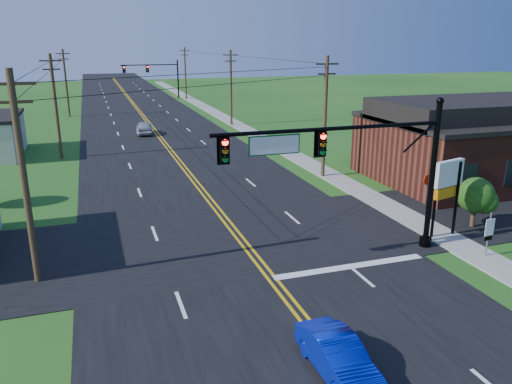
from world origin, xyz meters
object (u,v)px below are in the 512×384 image
object	(u,v)px
stop_sign	(427,183)
signal_mast_main	(352,161)
blue_car	(338,357)
signal_mast_far	(153,73)
route_sign	(489,231)

from	to	relation	value
stop_sign	signal_mast_main	bearing A→B (deg)	-158.78
signal_mast_main	blue_car	distance (m)	9.85
signal_mast_main	signal_mast_far	distance (m)	72.00
signal_mast_main	signal_mast_far	size ratio (longest dim) A/B	1.03
blue_car	route_sign	bearing A→B (deg)	26.25
signal_mast_main	blue_car	world-z (taller)	signal_mast_main
signal_mast_main	route_sign	world-z (taller)	signal_mast_main
route_sign	signal_mast_far	bearing A→B (deg)	88.03
route_sign	stop_sign	size ratio (longest dim) A/B	1.13
signal_mast_far	blue_car	bearing A→B (deg)	-93.27
signal_mast_far	route_sign	world-z (taller)	signal_mast_far
signal_mast_far	route_sign	distance (m)	74.36
blue_car	route_sign	distance (m)	12.33
signal_mast_far	route_sign	bearing A→B (deg)	-85.11
signal_mast_main	route_sign	xyz separation A→B (m)	(6.43, -2.02, -3.43)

